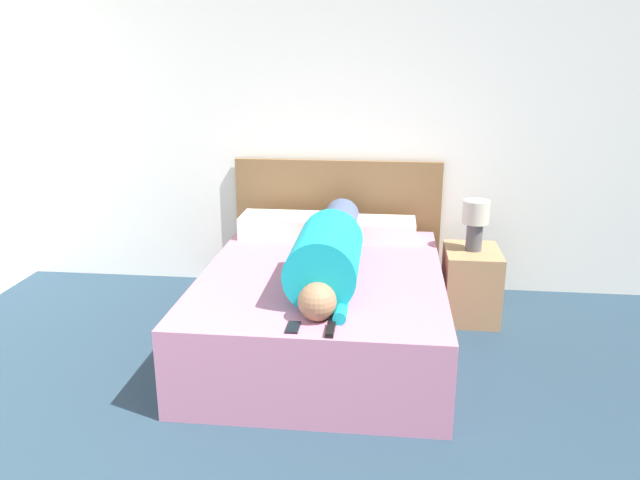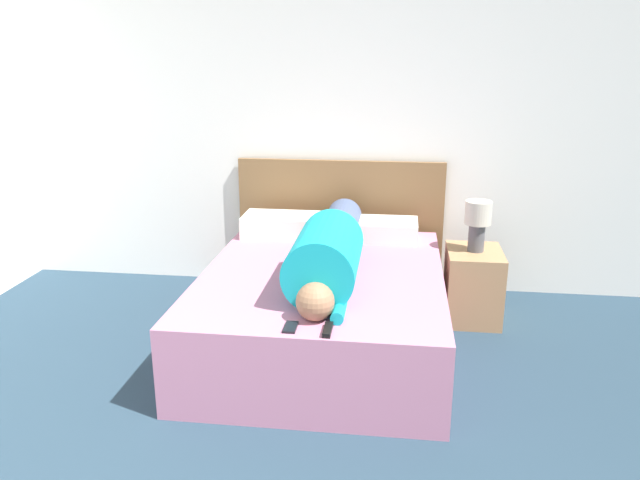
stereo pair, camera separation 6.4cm
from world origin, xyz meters
The scene contains 10 objects.
wall_back centered at (0.00, 3.91, 1.30)m, with size 6.19×0.06×2.60m.
bed centered at (0.14, 2.75, 0.26)m, with size 1.50×1.95×0.51m.
headboard centered at (0.14, 3.84, 0.52)m, with size 1.62×0.04×1.03m.
nightstand centered at (1.14, 3.31, 0.25)m, with size 0.38×0.49×0.51m.
table_lamp centered at (1.14, 3.31, 0.73)m, with size 0.18×0.18×0.36m.
person_lying centered at (0.19, 2.67, 0.68)m, with size 0.39×1.77×0.39m.
pillow_near_headboard centered at (-0.23, 3.49, 0.59)m, with size 0.64×0.33×0.16m.
pillow_second centered at (0.44, 3.49, 0.58)m, with size 0.60×0.33×0.14m.
tv_remote centered at (0.27, 1.87, 0.52)m, with size 0.04×0.15×0.02m.
cell_phone centered at (0.08, 1.88, 0.52)m, with size 0.06×0.13×0.01m.
Camera 2 is at (0.60, -0.94, 1.85)m, focal length 35.00 mm.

